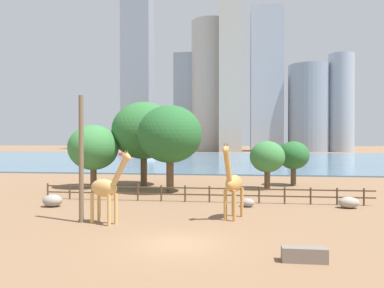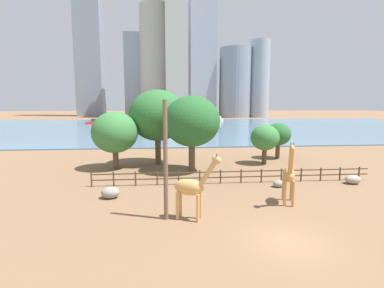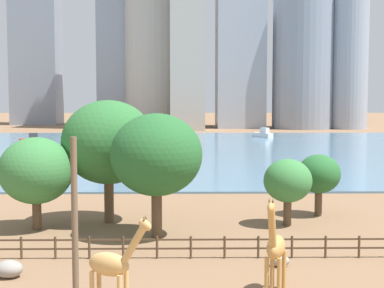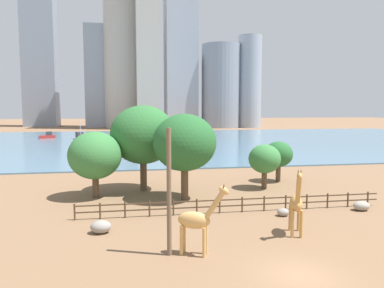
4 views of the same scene
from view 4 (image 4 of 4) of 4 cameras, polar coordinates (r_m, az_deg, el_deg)
name	(u,v)px [view 4 (image 4 of 4)]	position (r m, az deg, el deg)	size (l,w,h in m)	color
ground_plane	(163,141)	(98.36, -4.51, 0.48)	(400.00, 400.00, 0.00)	brown
harbor_water	(164,141)	(95.38, -4.35, 0.38)	(180.00, 86.00, 0.20)	slate
giraffe_tall	(197,220)	(22.61, 0.76, -11.55)	(3.10, 1.85, 4.39)	tan
giraffe_companion	(296,203)	(26.93, 15.61, -8.69)	(1.46, 2.90, 4.79)	#C18C47
utility_pole	(169,192)	(22.16, -3.52, -7.39)	(0.28, 0.28, 7.60)	brown
boulder_near_fence	(362,206)	(35.42, 24.42, -8.57)	(1.46, 1.08, 0.81)	gray
boulder_by_pole	(283,212)	(31.66, 13.73, -10.06)	(0.99, 0.84, 0.63)	gray
boulder_small	(101,227)	(27.54, -13.72, -12.15)	(1.44, 1.20, 0.90)	gray
enclosure_fence	(234,204)	(31.82, 6.35, -9.03)	(26.12, 0.14, 1.30)	#4C3826
tree_left_large	(265,159)	(41.00, 11.00, -2.28)	(3.46, 3.46, 4.81)	brown
tree_center_broad	(143,135)	(39.31, -7.47, 1.39)	(6.79, 6.79, 8.99)	brown
tree_right_tall	(185,143)	(35.20, -1.14, 0.18)	(6.01, 6.01, 8.18)	brown
tree_left_small	(95,156)	(37.41, -14.58, -1.71)	(5.14, 5.14, 6.46)	brown
tree_right_small	(279,154)	(45.25, 13.05, -1.57)	(3.33, 3.33, 4.78)	brown
boat_ferry	(201,131)	(125.20, 1.43, 2.01)	(4.30, 4.71, 2.07)	silver
boat_sailboat	(48,136)	(111.27, -21.15, 1.15)	(4.51, 2.88, 1.87)	#B22D28
boat_tug	(80,139)	(94.45, -16.65, 0.71)	(4.29, 6.27, 5.32)	silver
skyline_tower_needle	(96,77)	(175.59, -14.38, 9.85)	(8.96, 14.22, 44.53)	#939EAD
skyline_block_central	(39,30)	(190.08, -22.29, 15.74)	(14.27, 12.07, 87.04)	gray
skyline_tower_glass	(221,86)	(164.50, 4.43, 8.74)	(16.72, 16.72, 35.55)	gray
skyline_block_left	(125,61)	(168.33, -10.19, 12.34)	(17.64, 17.64, 57.46)	#B7B2A8
skyline_block_right	(180,58)	(167.38, -1.77, 13.00)	(13.26, 15.79, 60.54)	#939EAD
skyline_tower_short	(147,8)	(158.76, -6.91, 19.86)	(8.93, 14.18, 95.87)	#ADA89E
skyline_block_wide	(250,82)	(165.86, 8.77, 9.32)	(10.07, 10.07, 39.32)	#939EAD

